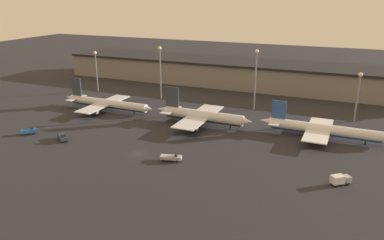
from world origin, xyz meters
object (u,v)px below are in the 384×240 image
object	(u,v)px
airplane_0	(106,103)
service_vehicle_2	(29,131)
airplane_1	(202,116)
service_vehicle_3	(63,137)
service_vehicle_1	(340,179)
service_vehicle_4	(171,158)
airplane_2	(323,130)

from	to	relation	value
airplane_0	service_vehicle_2	bearing A→B (deg)	-102.35
airplane_0	airplane_1	size ratio (longest dim) A/B	1.14
airplane_1	service_vehicle_3	xyz separation A→B (m)	(-39.85, -35.13, -2.47)
airplane_0	airplane_1	distance (m)	46.96
service_vehicle_1	service_vehicle_4	world-z (taller)	service_vehicle_1
service_vehicle_2	service_vehicle_4	bearing A→B (deg)	-48.83
airplane_1	service_vehicle_4	distance (m)	36.00
airplane_2	service_vehicle_2	size ratio (longest dim) A/B	8.57
airplane_0	airplane_2	world-z (taller)	airplane_0
service_vehicle_2	service_vehicle_3	size ratio (longest dim) A/B	0.83
airplane_0	service_vehicle_4	world-z (taller)	airplane_0
airplane_0	service_vehicle_4	bearing A→B (deg)	-35.47
service_vehicle_2	airplane_0	bearing A→B (deg)	28.27
service_vehicle_4	service_vehicle_2	bearing A→B (deg)	164.40
service_vehicle_2	service_vehicle_4	xyz separation A→B (m)	(59.43, -0.51, -0.08)
airplane_0	service_vehicle_1	xyz separation A→B (m)	(100.09, -33.35, -1.53)
service_vehicle_1	service_vehicle_3	size ratio (longest dim) A/B	0.86
service_vehicle_1	service_vehicle_2	world-z (taller)	service_vehicle_1
service_vehicle_1	service_vehicle_2	size ratio (longest dim) A/B	1.03
service_vehicle_2	service_vehicle_4	size ratio (longest dim) A/B	0.78
service_vehicle_1	service_vehicle_4	xyz separation A→B (m)	(-49.47, -4.14, -0.45)
service_vehicle_2	service_vehicle_4	world-z (taller)	service_vehicle_2
airplane_2	airplane_1	bearing A→B (deg)	-174.92
service_vehicle_2	service_vehicle_1	bearing A→B (deg)	-46.43
airplane_2	service_vehicle_4	xyz separation A→B (m)	(-42.01, -38.94, -2.16)
service_vehicle_3	service_vehicle_4	xyz separation A→B (m)	(43.55, -0.59, -0.05)
airplane_0	service_vehicle_3	world-z (taller)	airplane_0
airplane_1	service_vehicle_4	bearing A→B (deg)	-83.05
airplane_0	service_vehicle_1	world-z (taller)	airplane_0
airplane_0	airplane_2	xyz separation A→B (m)	(92.63, 1.46, 0.18)
airplane_1	service_vehicle_2	size ratio (longest dim) A/B	7.45
service_vehicle_3	service_vehicle_4	size ratio (longest dim) A/B	0.94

